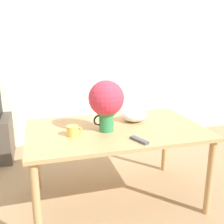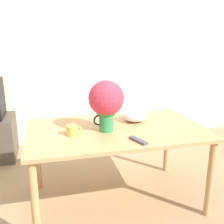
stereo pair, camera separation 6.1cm
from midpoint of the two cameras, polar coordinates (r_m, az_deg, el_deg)
ground_plane at (r=2.48m, az=-4.01°, el=-21.14°), size 12.00×12.00×0.00m
wall_back at (r=3.76m, az=-10.24°, el=12.65°), size 8.00×0.05×2.60m
table at (r=2.35m, az=0.13°, el=-5.43°), size 1.54×0.94×0.72m
flower_vase at (r=2.18m, az=-2.06°, el=2.28°), size 0.30×0.30×0.44m
coffee_mug at (r=2.16m, az=-9.33°, el=-4.05°), size 0.13×0.10×0.08m
white_bowl at (r=2.51m, az=4.11°, el=-0.64°), size 0.24×0.24×0.12m
remote_control at (r=2.04m, az=5.11°, el=-6.12°), size 0.10×0.18×0.02m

